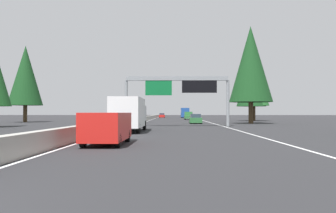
{
  "coord_description": "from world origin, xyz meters",
  "views": [
    {
      "loc": [
        -5.28,
        -5.57,
        1.7
      ],
      "look_at": [
        52.63,
        -4.48,
        2.69
      ],
      "focal_mm": 37.27,
      "sensor_mm": 36.0,
      "label": 1
    }
  ],
  "objects_px": {
    "minivan_near_right": "(107,126)",
    "sedan_distant_a": "(162,116)",
    "sedan_distant_b": "(195,119)",
    "conifer_right_mid": "(251,81)",
    "pickup_far_right": "(188,116)",
    "conifer_right_far": "(254,79)",
    "conifer_right_near": "(251,64)",
    "box_truck_mid_right": "(129,113)",
    "conifer_left_mid": "(25,76)",
    "sign_gantry_overhead": "(178,87)",
    "bus_far_center": "(185,112)"
  },
  "relations": [
    {
      "from": "sign_gantry_overhead",
      "to": "bus_far_center",
      "type": "height_order",
      "value": "sign_gantry_overhead"
    },
    {
      "from": "conifer_right_far",
      "to": "conifer_right_near",
      "type": "bearing_deg",
      "value": 165.92
    },
    {
      "from": "sedan_distant_b",
      "to": "conifer_right_mid",
      "type": "xyz_separation_m",
      "value": [
        17.18,
        -12.27,
        7.41
      ]
    },
    {
      "from": "sedan_distant_b",
      "to": "conifer_right_far",
      "type": "relative_size",
      "value": 0.31
    },
    {
      "from": "sedan_distant_b",
      "to": "conifer_right_near",
      "type": "bearing_deg",
      "value": -88.59
    },
    {
      "from": "sedan_distant_b",
      "to": "bus_far_center",
      "type": "distance_m",
      "value": 60.66
    },
    {
      "from": "sedan_distant_a",
      "to": "conifer_right_near",
      "type": "distance_m",
      "value": 60.63
    },
    {
      "from": "conifer_right_near",
      "to": "conifer_right_mid",
      "type": "bearing_deg",
      "value": -12.53
    },
    {
      "from": "sign_gantry_overhead",
      "to": "conifer_left_mid",
      "type": "height_order",
      "value": "conifer_left_mid"
    },
    {
      "from": "pickup_far_right",
      "to": "conifer_right_far",
      "type": "distance_m",
      "value": 19.37
    },
    {
      "from": "pickup_far_right",
      "to": "conifer_right_mid",
      "type": "bearing_deg",
      "value": -137.11
    },
    {
      "from": "sedan_distant_b",
      "to": "conifer_right_mid",
      "type": "bearing_deg",
      "value": -35.54
    },
    {
      "from": "sign_gantry_overhead",
      "to": "conifer_right_near",
      "type": "bearing_deg",
      "value": -44.64
    },
    {
      "from": "sedan_distant_a",
      "to": "conifer_right_mid",
      "type": "distance_m",
      "value": 45.97
    },
    {
      "from": "sign_gantry_overhead",
      "to": "bus_far_center",
      "type": "distance_m",
      "value": 71.93
    },
    {
      "from": "sign_gantry_overhead",
      "to": "conifer_right_near",
      "type": "relative_size",
      "value": 0.85
    },
    {
      "from": "sedan_distant_b",
      "to": "pickup_far_right",
      "type": "height_order",
      "value": "pickup_far_right"
    },
    {
      "from": "sign_gantry_overhead",
      "to": "bus_far_center",
      "type": "relative_size",
      "value": 1.1
    },
    {
      "from": "sedan_distant_b",
      "to": "conifer_right_far",
      "type": "distance_m",
      "value": 23.33
    },
    {
      "from": "box_truck_mid_right",
      "to": "conifer_left_mid",
      "type": "xyz_separation_m",
      "value": [
        29.68,
        22.14,
        6.55
      ]
    },
    {
      "from": "pickup_far_right",
      "to": "sedan_distant_a",
      "type": "distance_m",
      "value": 28.89
    },
    {
      "from": "minivan_near_right",
      "to": "conifer_right_far",
      "type": "height_order",
      "value": "conifer_right_far"
    },
    {
      "from": "sedan_distant_b",
      "to": "conifer_right_far",
      "type": "xyz_separation_m",
      "value": [
        17.79,
        -12.91,
        7.82
      ]
    },
    {
      "from": "minivan_near_right",
      "to": "conifer_right_mid",
      "type": "height_order",
      "value": "conifer_right_mid"
    },
    {
      "from": "sedan_distant_b",
      "to": "conifer_left_mid",
      "type": "xyz_separation_m",
      "value": [
        7.14,
        29.32,
        7.48
      ]
    },
    {
      "from": "sedan_distant_b",
      "to": "sign_gantry_overhead",
      "type": "bearing_deg",
      "value": 166.3
    },
    {
      "from": "sedan_distant_b",
      "to": "conifer_right_near",
      "type": "xyz_separation_m",
      "value": [
        0.21,
        -8.5,
        8.43
      ]
    },
    {
      "from": "pickup_far_right",
      "to": "sedan_distant_b",
      "type": "bearing_deg",
      "value": 179.71
    },
    {
      "from": "box_truck_mid_right",
      "to": "sedan_distant_b",
      "type": "bearing_deg",
      "value": -17.68
    },
    {
      "from": "conifer_right_far",
      "to": "conifer_right_mid",
      "type": "bearing_deg",
      "value": 133.69
    },
    {
      "from": "box_truck_mid_right",
      "to": "conifer_right_mid",
      "type": "xyz_separation_m",
      "value": [
        39.72,
        -19.45,
        6.48
      ]
    },
    {
      "from": "sedan_distant_a",
      "to": "conifer_right_far",
      "type": "height_order",
      "value": "conifer_right_far"
    },
    {
      "from": "sign_gantry_overhead",
      "to": "sedan_distant_b",
      "type": "relative_size",
      "value": 2.88
    },
    {
      "from": "conifer_left_mid",
      "to": "minivan_near_right",
      "type": "bearing_deg",
      "value": -151.7
    },
    {
      "from": "sedan_distant_b",
      "to": "sedan_distant_a",
      "type": "xyz_separation_m",
      "value": [
        58.16,
        7.19,
        0.0
      ]
    },
    {
      "from": "sedan_distant_a",
      "to": "conifer_right_mid",
      "type": "bearing_deg",
      "value": -154.59
    },
    {
      "from": "sedan_distant_a",
      "to": "conifer_right_near",
      "type": "relative_size",
      "value": 0.29
    },
    {
      "from": "sedan_distant_b",
      "to": "conifer_right_far",
      "type": "bearing_deg",
      "value": -35.97
    },
    {
      "from": "box_truck_mid_right",
      "to": "conifer_left_mid",
      "type": "distance_m",
      "value": 37.6
    },
    {
      "from": "conifer_right_far",
      "to": "conifer_left_mid",
      "type": "relative_size",
      "value": 1.04
    },
    {
      "from": "sign_gantry_overhead",
      "to": "sedan_distant_a",
      "type": "height_order",
      "value": "sign_gantry_overhead"
    },
    {
      "from": "pickup_far_right",
      "to": "conifer_right_far",
      "type": "xyz_separation_m",
      "value": [
        -12.44,
        -12.75,
        7.59
      ]
    },
    {
      "from": "minivan_near_right",
      "to": "conifer_right_mid",
      "type": "bearing_deg",
      "value": -20.15
    },
    {
      "from": "sign_gantry_overhead",
      "to": "sedan_distant_a",
      "type": "xyz_separation_m",
      "value": [
        69.31,
        4.48,
        -4.15
      ]
    },
    {
      "from": "box_truck_mid_right",
      "to": "conifer_right_mid",
      "type": "height_order",
      "value": "conifer_right_mid"
    },
    {
      "from": "sign_gantry_overhead",
      "to": "pickup_far_right",
      "type": "relative_size",
      "value": 2.26
    },
    {
      "from": "minivan_near_right",
      "to": "sedan_distant_a",
      "type": "bearing_deg",
      "value": 0.26
    },
    {
      "from": "minivan_near_right",
      "to": "sedan_distant_b",
      "type": "bearing_deg",
      "value": -11.04
    },
    {
      "from": "conifer_right_near",
      "to": "conifer_left_mid",
      "type": "xyz_separation_m",
      "value": [
        6.93,
        37.82,
        -0.95
      ]
    },
    {
      "from": "minivan_near_right",
      "to": "conifer_right_mid",
      "type": "relative_size",
      "value": 0.38
    }
  ]
}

